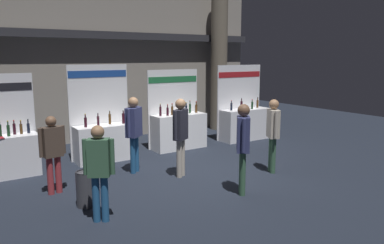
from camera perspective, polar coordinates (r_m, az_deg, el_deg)
ground_plane at (r=8.91m, az=0.10°, el=-8.01°), size 24.00×24.00×0.00m
hall_colonnade at (r=12.78m, az=-12.11°, el=10.85°), size 11.01×1.13×6.17m
exhibitor_booth_0 at (r=9.64m, az=-26.35°, el=-4.01°), size 1.48×0.69×2.35m
exhibitor_booth_1 at (r=10.27m, az=-13.11°, el=-2.34°), size 1.63×0.66×2.53m
exhibitor_booth_2 at (r=11.31m, az=-2.09°, el=-0.92°), size 1.70×0.66×2.35m
exhibitor_booth_3 at (r=12.63m, az=7.88°, el=0.15°), size 1.80×0.66×2.46m
trash_bin at (r=7.33m, az=-15.63°, el=-9.64°), size 0.38×0.38×0.67m
visitor_0 at (r=8.00m, az=-20.29°, el=-3.82°), size 0.53×0.26×1.59m
visitor_1 at (r=9.08m, az=12.13°, el=-1.06°), size 0.38×0.50×1.75m
visitor_2 at (r=6.41m, az=-13.86°, el=-6.45°), size 0.46×0.37×1.64m
visitor_3 at (r=8.96m, az=-8.77°, el=-0.77°), size 0.48×0.45×1.81m
visitor_4 at (r=8.54m, az=-1.73°, el=-1.34°), size 0.48×0.36×1.81m
visitor_5 at (r=7.51m, az=7.70°, el=-2.77°), size 0.43×0.45×1.82m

